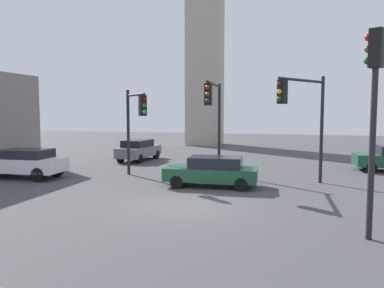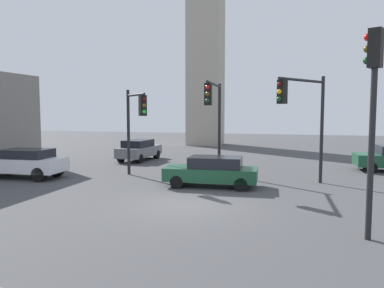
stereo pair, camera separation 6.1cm
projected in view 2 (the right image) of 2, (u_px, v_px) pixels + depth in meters
The scene contains 8 objects.
ground_plane at pixel (187, 204), 14.01m from camera, with size 89.02×89.02×0.00m, color #424244.
traffic_light_0 at pixel (214, 108), 18.75m from camera, with size 0.38×3.72×4.90m.
traffic_light_1 at pixel (136, 116), 19.31m from camera, with size 1.85×1.99×4.57m.
traffic_light_2 at pixel (303, 107), 16.85m from camera, with size 2.07×2.99×5.07m.
traffic_light_3 at pixel (373, 95), 9.86m from camera, with size 0.49×0.43×5.55m.
car_0 at pixel (139, 150), 26.43m from camera, with size 1.96×4.08×1.46m.
car_1 at pixel (25, 163), 19.50m from camera, with size 4.22×2.06×1.50m.
car_3 at pixel (212, 171), 17.26m from camera, with size 4.27×1.98×1.38m.
Camera 2 is at (3.79, -13.23, 3.43)m, focal length 35.52 mm.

